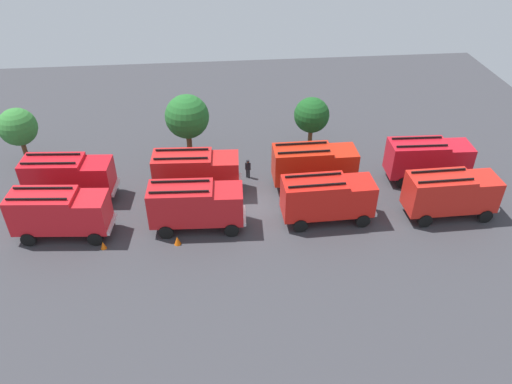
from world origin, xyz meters
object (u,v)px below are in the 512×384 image
at_px(tree_2, 312,115).
at_px(traffic_cone_2, 293,166).
at_px(fire_truck_5, 196,171).
at_px(firefighter_0, 248,168).
at_px(fire_truck_6, 314,164).
at_px(tree_1, 187,117).
at_px(fire_truck_4, 68,176).
at_px(firefighter_1, 346,161).
at_px(fire_truck_2, 327,197).
at_px(fire_truck_7, 428,158).
at_px(fire_truck_1, 196,204).
at_px(traffic_cone_0, 177,240).
at_px(tree_0, 18,127).
at_px(traffic_cone_1, 103,245).
at_px(fire_truck_3, 451,193).
at_px(fire_truck_0, 59,212).

distance_m(tree_2, traffic_cone_2, 5.43).
relative_size(fire_truck_5, firefighter_0, 4.18).
xyz_separation_m(fire_truck_6, tree_1, (-10.59, 5.89, 2.01)).
xyz_separation_m(fire_truck_4, tree_1, (9.68, 5.77, 2.01)).
bearing_deg(firefighter_1, fire_truck_2, 30.00).
relative_size(fire_truck_5, fire_truck_7, 1.01).
bearing_deg(firefighter_1, tree_2, -94.90).
bearing_deg(fire_truck_1, fire_truck_7, 16.25).
bearing_deg(traffic_cone_0, fire_truck_2, 9.30).
relative_size(fire_truck_1, fire_truck_7, 1.00).
xyz_separation_m(fire_truck_5, tree_1, (-0.66, 6.01, 2.01)).
bearing_deg(tree_0, firefighter_1, -8.72).
distance_m(fire_truck_1, traffic_cone_1, 7.32).
height_order(fire_truck_4, traffic_cone_0, fire_truck_4).
xyz_separation_m(fire_truck_1, traffic_cone_1, (-6.83, -1.87, -1.85)).
bearing_deg(traffic_cone_1, firefighter_1, 23.36).
height_order(fire_truck_3, fire_truck_6, same).
distance_m(firefighter_1, tree_2, 5.63).
xyz_separation_m(fire_truck_2, tree_1, (-10.68, 10.72, 2.01)).
bearing_deg(fire_truck_7, tree_1, 165.93).
bearing_deg(tree_0, firefighter_0, -13.31).
relative_size(firefighter_0, traffic_cone_1, 2.86).
distance_m(tree_1, tree_2, 11.59).
height_order(fire_truck_0, fire_truck_6, same).
bearing_deg(firefighter_0, fire_truck_7, -60.81).
bearing_deg(traffic_cone_1, fire_truck_2, 6.15).
height_order(fire_truck_3, tree_2, tree_2).
xyz_separation_m(firefighter_1, traffic_cone_2, (-4.72, 0.61, -0.69)).
relative_size(fire_truck_3, fire_truck_7, 1.00).
bearing_deg(fire_truck_3, fire_truck_5, 164.55).
relative_size(firefighter_1, tree_1, 0.29).
xyz_separation_m(fire_truck_6, tree_2, (0.97, 6.49, 1.31)).
bearing_deg(traffic_cone_1, traffic_cone_2, 31.08).
xyz_separation_m(fire_truck_1, tree_0, (-15.78, 11.33, 1.39)).
distance_m(fire_truck_0, fire_truck_7, 30.21).
bearing_deg(tree_2, fire_truck_1, -134.02).
bearing_deg(traffic_cone_1, fire_truck_6, 21.65).
bearing_deg(tree_2, traffic_cone_2, -120.50).
bearing_deg(fire_truck_2, tree_2, 84.13).
relative_size(fire_truck_3, traffic_cone_2, 11.70).
xyz_separation_m(fire_truck_7, traffic_cone_0, (-21.33, -6.69, -1.79)).
xyz_separation_m(fire_truck_6, tree_0, (-25.72, 6.54, 1.39)).
xyz_separation_m(fire_truck_7, traffic_cone_1, (-26.71, -6.63, -1.85)).
relative_size(tree_1, traffic_cone_2, 9.99).
distance_m(traffic_cone_0, traffic_cone_2, 13.80).
height_order(tree_2, traffic_cone_2, tree_2).
height_order(firefighter_1, tree_2, tree_2).
relative_size(fire_truck_1, fire_truck_6, 1.01).
distance_m(fire_truck_5, tree_2, 12.81).
height_order(fire_truck_4, firefighter_1, fire_truck_4).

